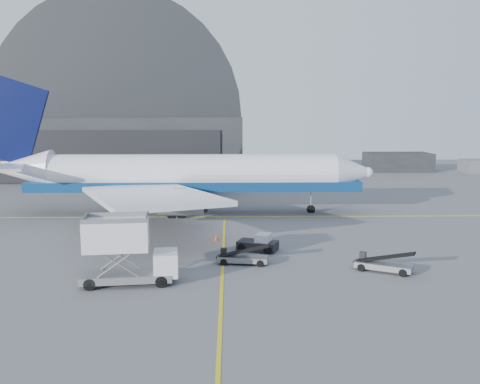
{
  "coord_description": "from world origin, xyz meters",
  "views": [
    {
      "loc": [
        0.59,
        -45.53,
        12.95
      ],
      "look_at": [
        1.72,
        10.81,
        4.5
      ],
      "focal_mm": 40.0,
      "sensor_mm": 36.0,
      "label": 1
    }
  ],
  "objects_px": {
    "catering_truck": "(125,252)",
    "pushback_tug": "(259,244)",
    "airliner": "(178,175)",
    "belt_loader_a": "(242,258)",
    "belt_loader_b": "(383,265)"
  },
  "relations": [
    {
      "from": "catering_truck",
      "to": "pushback_tug",
      "type": "relative_size",
      "value": 1.82
    },
    {
      "from": "pushback_tug",
      "to": "catering_truck",
      "type": "bearing_deg",
      "value": -117.53
    },
    {
      "from": "pushback_tug",
      "to": "airliner",
      "type": "bearing_deg",
      "value": 136.19
    },
    {
      "from": "pushback_tug",
      "to": "belt_loader_a",
      "type": "xyz_separation_m",
      "value": [
        -1.67,
        -4.43,
        -0.1
      ]
    },
    {
      "from": "belt_loader_a",
      "to": "catering_truck",
      "type": "bearing_deg",
      "value": -141.18
    },
    {
      "from": "airliner",
      "to": "pushback_tug",
      "type": "relative_size",
      "value": 12.23
    },
    {
      "from": "belt_loader_b",
      "to": "airliner",
      "type": "bearing_deg",
      "value": 154.14
    },
    {
      "from": "belt_loader_b",
      "to": "catering_truck",
      "type": "bearing_deg",
      "value": -144.49
    },
    {
      "from": "pushback_tug",
      "to": "belt_loader_a",
      "type": "bearing_deg",
      "value": -90.54
    },
    {
      "from": "catering_truck",
      "to": "belt_loader_b",
      "type": "xyz_separation_m",
      "value": [
        20.45,
        2.81,
        -1.95
      ]
    },
    {
      "from": "catering_truck",
      "to": "airliner",
      "type": "bearing_deg",
      "value": 81.29
    },
    {
      "from": "catering_truck",
      "to": "pushback_tug",
      "type": "bearing_deg",
      "value": 36.26
    },
    {
      "from": "airliner",
      "to": "belt_loader_b",
      "type": "height_order",
      "value": "airliner"
    },
    {
      "from": "airliner",
      "to": "belt_loader_a",
      "type": "relative_size",
      "value": 10.81
    },
    {
      "from": "pushback_tug",
      "to": "belt_loader_a",
      "type": "relative_size",
      "value": 0.88
    }
  ]
}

